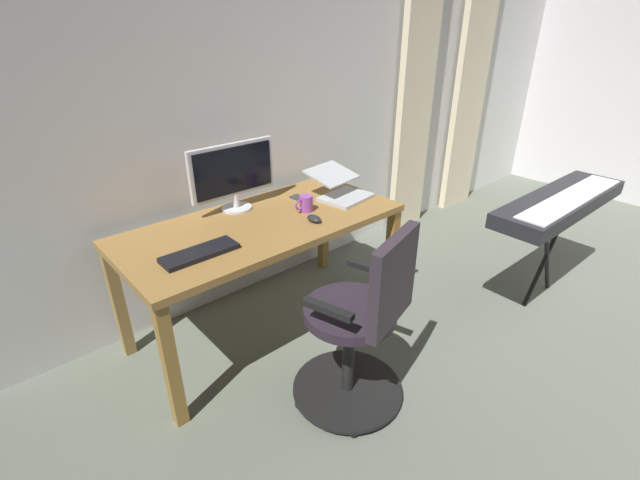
{
  "coord_description": "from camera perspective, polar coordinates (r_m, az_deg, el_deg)",
  "views": [
    {
      "loc": [
        2.56,
        -0.49,
        1.75
      ],
      "look_at": [
        1.4,
        -1.81,
        0.86
      ],
      "focal_mm": 24.84,
      "sensor_mm": 36.0,
      "label": 1
    }
  ],
  "objects": [
    {
      "name": "piano_keyboard",
      "position": [
        3.18,
        28.58,
        4.06
      ],
      "size": [
        1.21,
        0.33,
        0.76
      ],
      "rotation": [
        0.0,
        0.0,
        -0.01
      ],
      "color": "black",
      "rests_on": "ground"
    },
    {
      "name": "curtain_left_panel",
      "position": [
        4.6,
        18.97,
        19.09
      ],
      "size": [
        0.45,
        0.06,
        2.47
      ],
      "primitive_type": "cube",
      "color": "beige",
      "rests_on": "ground"
    },
    {
      "name": "office_chair",
      "position": [
        2.11,
        5.24,
        -11.21
      ],
      "size": [
        0.56,
        0.56,
        0.96
      ],
      "rotation": [
        0.0,
        0.0,
        3.42
      ],
      "color": "black",
      "rests_on": "ground"
    },
    {
      "name": "curtain_right_panel",
      "position": [
        3.91,
        12.36,
        18.73
      ],
      "size": [
        0.4,
        0.06,
        2.47
      ],
      "primitive_type": "cube",
      "color": "beige",
      "rests_on": "ground"
    },
    {
      "name": "computer_keyboard",
      "position": [
        2.2,
        -15.22,
        -1.62
      ],
      "size": [
        0.37,
        0.13,
        0.02
      ],
      "primitive_type": "cube",
      "color": "black",
      "rests_on": "desk"
    },
    {
      "name": "desk",
      "position": [
        2.54,
        -7.31,
        0.74
      ],
      "size": [
        1.59,
        0.74,
        0.72
      ],
      "color": "olive",
      "rests_on": "ground"
    },
    {
      "name": "mug_tea",
      "position": [
        2.6,
        -1.83,
        4.72
      ],
      "size": [
        0.12,
        0.08,
        0.1
      ],
      "color": "purple",
      "rests_on": "desk"
    },
    {
      "name": "computer_mouse",
      "position": [
        2.48,
        -0.76,
        2.78
      ],
      "size": [
        0.06,
        0.1,
        0.04
      ],
      "primitive_type": "ellipsoid",
      "color": "#232328",
      "rests_on": "desk"
    },
    {
      "name": "laptop",
      "position": [
        2.81,
        2.66,
        6.64
      ],
      "size": [
        0.35,
        0.4,
        0.17
      ],
      "rotation": [
        0.0,
        0.0,
        0.14
      ],
      "color": "#B7BCC1",
      "rests_on": "desk"
    },
    {
      "name": "computer_monitor",
      "position": [
        2.62,
        -11.12,
        8.51
      ],
      "size": [
        0.54,
        0.18,
        0.39
      ],
      "color": "silver",
      "rests_on": "desk"
    },
    {
      "name": "cell_phone_by_monitor",
      "position": [
        2.79,
        -2.47,
        5.36
      ],
      "size": [
        0.08,
        0.15,
        0.01
      ],
      "primitive_type": "cube",
      "rotation": [
        0.0,
        0.0,
        0.1
      ],
      "color": "#333338",
      "rests_on": "desk"
    },
    {
      "name": "back_room_partition",
      "position": [
        3.55,
        5.43,
        21.88
      ],
      "size": [
        5.52,
        0.1,
        2.9
      ],
      "primitive_type": "cube",
      "color": "silver",
      "rests_on": "ground"
    }
  ]
}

